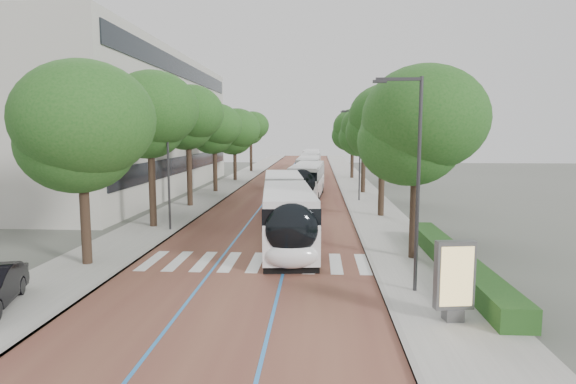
{
  "coord_description": "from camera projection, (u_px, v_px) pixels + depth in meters",
  "views": [
    {
      "loc": [
        3.06,
        -21.0,
        6.07
      ],
      "look_at": [
        1.22,
        8.96,
        2.4
      ],
      "focal_mm": 30.0,
      "sensor_mm": 36.0,
      "label": 1
    }
  ],
  "objects": [
    {
      "name": "bus_queued_3",
      "position": [
        311.0,
        159.0,
        83.03
      ],
      "size": [
        3.0,
        12.49,
        3.2
      ],
      "rotation": [
        0.0,
        0.0,
        -0.04
      ],
      "color": "white",
      "rests_on": "ground"
    },
    {
      "name": "sidewalk_right",
      "position": [
        352.0,
        181.0,
        60.89
      ],
      "size": [
        4.0,
        140.0,
        0.12
      ],
      "primitive_type": "cube",
      "color": "gray",
      "rests_on": "ground"
    },
    {
      "name": "lane_line_right",
      "position": [
        306.0,
        181.0,
        61.25
      ],
      "size": [
        0.12,
        126.0,
        0.01
      ],
      "primitive_type": "cube",
      "color": "#2672BF",
      "rests_on": "road"
    },
    {
      "name": "office_building",
      "position": [
        100.0,
        124.0,
        49.8
      ],
      "size": [
        18.11,
        40.0,
        14.0
      ],
      "color": "#BAB7AC",
      "rests_on": "ground"
    },
    {
      "name": "hedge",
      "position": [
        454.0,
        260.0,
        21.11
      ],
      "size": [
        1.2,
        14.0,
        0.8
      ],
      "primitive_type": "cube",
      "color": "#174418",
      "rests_on": "sidewalk_right"
    },
    {
      "name": "lane_line_left",
      "position": [
        281.0,
        181.0,
        61.45
      ],
      "size": [
        0.12,
        126.0,
        0.01
      ],
      "primitive_type": "cube",
      "color": "#2672BF",
      "rests_on": "road"
    },
    {
      "name": "ad_panel",
      "position": [
        454.0,
        279.0,
        15.24
      ],
      "size": [
        1.28,
        0.56,
        2.59
      ],
      "rotation": [
        0.0,
        0.0,
        0.15
      ],
      "color": "#59595B",
      "rests_on": "sidewalk_right"
    },
    {
      "name": "streetlight_far",
      "position": [
        358.0,
        148.0,
        42.53
      ],
      "size": [
        1.82,
        0.2,
        8.0
      ],
      "color": "#333235",
      "rests_on": "sidewalk_right"
    },
    {
      "name": "trees_right",
      "position": [
        371.0,
        131.0,
        42.28
      ],
      "size": [
        5.84,
        47.82,
        8.98
      ],
      "color": "black",
      "rests_on": "ground"
    },
    {
      "name": "lamp_post_left",
      "position": [
        168.0,
        165.0,
        29.52
      ],
      "size": [
        0.14,
        0.14,
        8.0
      ],
      "primitive_type": "cylinder",
      "color": "#333235",
      "rests_on": "sidewalk_left"
    },
    {
      "name": "road",
      "position": [
        293.0,
        181.0,
        61.35
      ],
      "size": [
        11.0,
        140.0,
        0.02
      ],
      "primitive_type": "cube",
      "color": "brown",
      "rests_on": "ground"
    },
    {
      "name": "bus_queued_1",
      "position": [
        308.0,
        171.0,
        57.38
      ],
      "size": [
        2.75,
        12.44,
        3.2
      ],
      "rotation": [
        0.0,
        0.0,
        -0.02
      ],
      "color": "white",
      "rests_on": "ground"
    },
    {
      "name": "bus_queued_0",
      "position": [
        307.0,
        181.0,
        44.94
      ],
      "size": [
        3.27,
        12.53,
        3.2
      ],
      "rotation": [
        0.0,
        0.0,
        -0.06
      ],
      "color": "white",
      "rests_on": "ground"
    },
    {
      "name": "sidewalk_left",
      "position": [
        235.0,
        180.0,
        61.8
      ],
      "size": [
        4.0,
        140.0,
        0.12
      ],
      "primitive_type": "cube",
      "color": "gray",
      "rests_on": "ground"
    },
    {
      "name": "streetlight_near",
      "position": [
        414.0,
        167.0,
        17.76
      ],
      "size": [
        1.82,
        0.2,
        8.0
      ],
      "color": "#333235",
      "rests_on": "sidewalk_right"
    },
    {
      "name": "kerb_left",
      "position": [
        250.0,
        180.0,
        61.69
      ],
      "size": [
        0.2,
        140.0,
        0.14
      ],
      "primitive_type": "cube",
      "color": "gray",
      "rests_on": "ground"
    },
    {
      "name": "trees_left",
      "position": [
        204.0,
        129.0,
        44.61
      ],
      "size": [
        6.14,
        60.68,
        9.38
      ],
      "color": "black",
      "rests_on": "ground"
    },
    {
      "name": "zebra_crossing",
      "position": [
        256.0,
        262.0,
        22.7
      ],
      "size": [
        10.55,
        3.6,
        0.01
      ],
      "color": "silver",
      "rests_on": "ground"
    },
    {
      "name": "kerb_right",
      "position": [
        337.0,
        181.0,
        61.0
      ],
      "size": [
        0.2,
        140.0,
        0.14
      ],
      "primitive_type": "cube",
      "color": "gray",
      "rests_on": "ground"
    },
    {
      "name": "ground",
      "position": [
        249.0,
        268.0,
        21.72
      ],
      "size": [
        160.0,
        160.0,
        0.0
      ],
      "primitive_type": "plane",
      "color": "#51544C",
      "rests_on": "ground"
    },
    {
      "name": "lead_bus",
      "position": [
        285.0,
        208.0,
        28.86
      ],
      "size": [
        4.28,
        18.55,
        3.2
      ],
      "rotation": [
        0.0,
        0.0,
        0.1
      ],
      "color": "black",
      "rests_on": "ground"
    },
    {
      "name": "bus_queued_2",
      "position": [
        311.0,
        164.0,
        70.65
      ],
      "size": [
        2.98,
        12.48,
        3.2
      ],
      "rotation": [
        0.0,
        0.0,
        -0.04
      ],
      "color": "white",
      "rests_on": "ground"
    }
  ]
}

